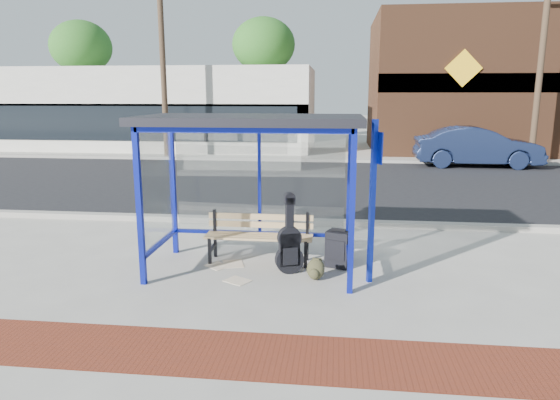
# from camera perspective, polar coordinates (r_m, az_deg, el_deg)

# --- Properties ---
(ground) EXTENTS (120.00, 120.00, 0.00)m
(ground) POSITION_cam_1_polar(r_m,az_deg,el_deg) (7.99, -3.11, -8.01)
(ground) COLOR #B2ADA0
(ground) RESTS_ON ground
(brick_paver_strip) EXTENTS (60.00, 1.00, 0.01)m
(brick_paver_strip) POSITION_cam_1_polar(r_m,az_deg,el_deg) (5.67, -7.65, -16.89)
(brick_paver_strip) COLOR maroon
(brick_paver_strip) RESTS_ON ground
(curb_near) EXTENTS (60.00, 0.25, 0.12)m
(curb_near) POSITION_cam_1_polar(r_m,az_deg,el_deg) (10.72, -0.55, -2.44)
(curb_near) COLOR gray
(curb_near) RESTS_ON ground
(street_asphalt) EXTENTS (60.00, 10.00, 0.00)m
(street_asphalt) POSITION_cam_1_polar(r_m,az_deg,el_deg) (15.69, 1.72, 1.98)
(street_asphalt) COLOR black
(street_asphalt) RESTS_ON ground
(curb_far) EXTENTS (60.00, 0.25, 0.12)m
(curb_far) POSITION_cam_1_polar(r_m,az_deg,el_deg) (20.71, 2.90, 4.57)
(curb_far) COLOR gray
(curb_far) RESTS_ON ground
(far_sidewalk) EXTENTS (60.00, 4.00, 0.01)m
(far_sidewalk) POSITION_cam_1_polar(r_m,az_deg,el_deg) (22.60, 3.21, 5.05)
(far_sidewalk) COLOR #B2ADA0
(far_sidewalk) RESTS_ON ground
(bus_shelter) EXTENTS (3.30, 1.80, 2.42)m
(bus_shelter) POSITION_cam_1_polar(r_m,az_deg,el_deg) (7.61, -3.19, 6.99)
(bus_shelter) COLOR #0E1A9E
(bus_shelter) RESTS_ON ground
(storefront_white) EXTENTS (18.00, 6.04, 4.00)m
(storefront_white) POSITION_cam_1_polar(r_m,az_deg,el_deg) (27.39, -15.80, 10.02)
(storefront_white) COLOR silver
(storefront_white) RESTS_ON ground
(storefront_brown) EXTENTS (10.00, 7.08, 6.40)m
(storefront_brown) POSITION_cam_1_polar(r_m,az_deg,el_deg) (26.76, 21.54, 12.19)
(storefront_brown) COLOR #59331E
(storefront_brown) RESTS_ON ground
(tree_left) EXTENTS (3.60, 3.60, 7.03)m
(tree_left) POSITION_cam_1_polar(r_m,az_deg,el_deg) (33.24, -21.78, 15.88)
(tree_left) COLOR #4C3826
(tree_left) RESTS_ON ground
(tree_mid) EXTENTS (3.60, 3.60, 7.03)m
(tree_mid) POSITION_cam_1_polar(r_m,az_deg,el_deg) (29.83, -1.88, 17.23)
(tree_mid) COLOR #4C3826
(tree_mid) RESTS_ON ground
(tree_right) EXTENTS (3.60, 3.60, 7.03)m
(tree_right) POSITION_cam_1_polar(r_m,az_deg,el_deg) (31.59, 28.39, 15.56)
(tree_right) COLOR #4C3826
(tree_right) RESTS_ON ground
(utility_pole_west) EXTENTS (1.60, 0.24, 8.00)m
(utility_pole_west) POSITION_cam_1_polar(r_m,az_deg,el_deg) (22.08, -13.25, 15.27)
(utility_pole_west) COLOR #4C3826
(utility_pole_west) RESTS_ON ground
(utility_pole_east) EXTENTS (1.60, 0.24, 8.00)m
(utility_pole_east) POSITION_cam_1_polar(r_m,az_deg,el_deg) (22.23, 27.71, 14.22)
(utility_pole_east) COLOR #4C3826
(utility_pole_east) RESTS_ON ground
(bench) EXTENTS (1.77, 0.44, 0.83)m
(bench) POSITION_cam_1_polar(r_m,az_deg,el_deg) (8.27, -2.37, -3.86)
(bench) COLOR black
(bench) RESTS_ON ground
(guitar_bag) EXTENTS (0.46, 0.27, 1.21)m
(guitar_bag) POSITION_cam_1_polar(r_m,az_deg,el_deg) (7.72, 1.08, -5.26)
(guitar_bag) COLOR black
(guitar_bag) RESTS_ON ground
(suitcase) EXTENTS (0.43, 0.34, 0.65)m
(suitcase) POSITION_cam_1_polar(r_m,az_deg,el_deg) (8.07, 6.65, -5.63)
(suitcase) COLOR black
(suitcase) RESTS_ON ground
(backpack) EXTENTS (0.31, 0.29, 0.33)m
(backpack) POSITION_cam_1_polar(r_m,az_deg,el_deg) (7.57, 4.08, -7.95)
(backpack) COLOR #302F1A
(backpack) RESTS_ON ground
(sign_post) EXTENTS (0.16, 0.28, 2.39)m
(sign_post) POSITION_cam_1_polar(r_m,az_deg,el_deg) (7.27, 10.59, 0.79)
(sign_post) COLOR #0E1F9A
(sign_post) RESTS_ON ground
(newspaper_a) EXTENTS (0.47, 0.46, 0.01)m
(newspaper_a) POSITION_cam_1_polar(r_m,az_deg,el_deg) (8.22, -7.17, -7.48)
(newspaper_a) COLOR white
(newspaper_a) RESTS_ON ground
(newspaper_b) EXTENTS (0.45, 0.42, 0.01)m
(newspaper_b) POSITION_cam_1_polar(r_m,az_deg,el_deg) (7.57, -4.89, -9.18)
(newspaper_b) COLOR white
(newspaper_b) RESTS_ON ground
(newspaper_c) EXTENTS (0.43, 0.49, 0.01)m
(newspaper_c) POSITION_cam_1_polar(r_m,az_deg,el_deg) (8.29, -5.39, -7.28)
(newspaper_c) COLOR white
(newspaper_c) RESTS_ON ground
(parked_car) EXTENTS (4.67, 1.73, 1.53)m
(parked_car) POSITION_cam_1_polar(r_m,az_deg,el_deg) (20.60, 21.60, 5.68)
(parked_car) COLOR #172241
(parked_car) RESTS_ON ground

